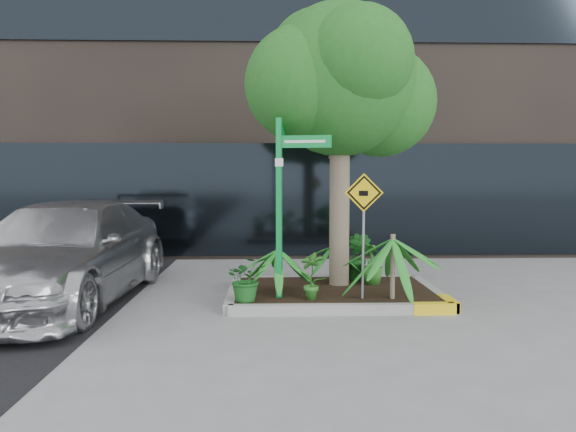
{
  "coord_description": "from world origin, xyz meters",
  "views": [
    {
      "loc": [
        -0.8,
        -8.54,
        1.96
      ],
      "look_at": [
        -0.53,
        0.2,
        1.32
      ],
      "focal_mm": 35.0,
      "sensor_mm": 36.0,
      "label": 1
    }
  ],
  "objects_px": {
    "cattle_sign": "(364,214)",
    "tree": "(340,80)",
    "parked_car": "(64,253)",
    "street_sign_post": "(283,191)"
  },
  "relations": [
    {
      "from": "tree",
      "to": "cattle_sign",
      "type": "relative_size",
      "value": 2.61
    },
    {
      "from": "parked_car",
      "to": "street_sign_post",
      "type": "relative_size",
      "value": 1.89
    },
    {
      "from": "tree",
      "to": "street_sign_post",
      "type": "relative_size",
      "value": 1.71
    },
    {
      "from": "tree",
      "to": "parked_car",
      "type": "relative_size",
      "value": 0.91
    },
    {
      "from": "tree",
      "to": "street_sign_post",
      "type": "distance_m",
      "value": 2.22
    },
    {
      "from": "tree",
      "to": "street_sign_post",
      "type": "height_order",
      "value": "tree"
    },
    {
      "from": "cattle_sign",
      "to": "parked_car",
      "type": "bearing_deg",
      "value": -171.21
    },
    {
      "from": "street_sign_post",
      "to": "cattle_sign",
      "type": "distance_m",
      "value": 1.23
    },
    {
      "from": "parked_car",
      "to": "cattle_sign",
      "type": "xyz_separation_m",
      "value": [
        4.55,
        -0.56,
        0.62
      ]
    },
    {
      "from": "cattle_sign",
      "to": "tree",
      "type": "bearing_deg",
      "value": 117.6
    }
  ]
}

